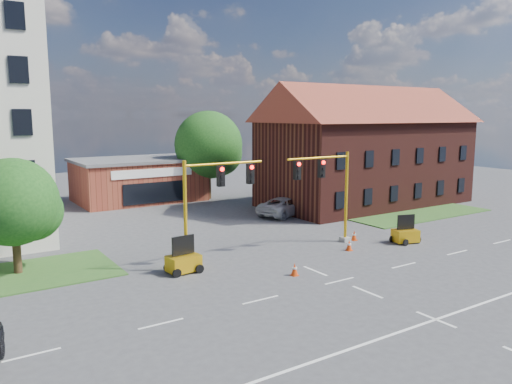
% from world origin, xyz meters
% --- Properties ---
extents(ground, '(120.00, 120.00, 0.00)m').
position_xyz_m(ground, '(0.00, 0.00, 0.00)').
color(ground, '#424244').
rests_on(ground, ground).
extents(grass_verge_ne, '(14.00, 4.00, 0.08)m').
position_xyz_m(grass_verge_ne, '(18.00, 9.00, 0.04)').
color(grass_verge_ne, '#2E5B22').
rests_on(grass_verge_ne, ground).
extents(lane_markings, '(60.00, 36.00, 0.01)m').
position_xyz_m(lane_markings, '(0.00, -3.00, 0.01)').
color(lane_markings, white).
rests_on(lane_markings, ground).
extents(brick_shop, '(12.40, 8.40, 4.30)m').
position_xyz_m(brick_shop, '(0.00, 29.98, 2.16)').
color(brick_shop, maroon).
rests_on(brick_shop, ground).
extents(townhouse_row, '(21.00, 11.00, 11.50)m').
position_xyz_m(townhouse_row, '(18.00, 16.00, 5.93)').
color(townhouse_row, '#461A15').
rests_on(townhouse_row, ground).
extents(tree_large, '(7.32, 6.97, 9.08)m').
position_xyz_m(tree_large, '(6.86, 27.08, 5.36)').
color(tree_large, '#392714').
rests_on(tree_large, ground).
extents(tree_nw_front, '(5.00, 4.76, 6.39)m').
position_xyz_m(tree_nw_front, '(-13.76, 10.58, 3.84)').
color(tree_nw_front, '#392714').
rests_on(tree_nw_front, ground).
extents(signal_mast_west, '(5.30, 0.60, 6.20)m').
position_xyz_m(signal_mast_west, '(-4.36, 6.00, 3.92)').
color(signal_mast_west, gray).
rests_on(signal_mast_west, ground).
extents(signal_mast_east, '(5.30, 0.60, 6.20)m').
position_xyz_m(signal_mast_east, '(4.36, 6.00, 3.92)').
color(signal_mast_east, gray).
rests_on(signal_mast_east, ground).
extents(trailer_west, '(1.85, 1.32, 1.99)m').
position_xyz_m(trailer_west, '(-6.27, 5.81, 0.62)').
color(trailer_west, gold).
rests_on(trailer_west, ground).
extents(trailer_east, '(1.89, 1.53, 1.86)m').
position_xyz_m(trailer_east, '(9.18, 3.48, 0.58)').
color(trailer_east, gold).
rests_on(trailer_east, ground).
extents(cone_a, '(0.40, 0.40, 0.70)m').
position_xyz_m(cone_a, '(-1.45, 2.00, 0.34)').
color(cone_a, '#E63F0C').
rests_on(cone_a, ground).
extents(cone_b, '(0.40, 0.40, 0.70)m').
position_xyz_m(cone_b, '(-4.96, 8.27, 0.34)').
color(cone_b, '#E63F0C').
rests_on(cone_b, ground).
extents(cone_c, '(0.40, 0.40, 0.70)m').
position_xyz_m(cone_c, '(4.58, 4.11, 0.34)').
color(cone_c, '#E63F0C').
rests_on(cone_c, ground).
extents(cone_d, '(0.40, 0.40, 0.70)m').
position_xyz_m(cone_d, '(6.72, 5.87, 0.34)').
color(cone_d, '#E63F0C').
rests_on(cone_d, ground).
extents(pickup_white, '(6.22, 4.24, 1.58)m').
position_xyz_m(pickup_white, '(8.00, 15.59, 0.79)').
color(pickup_white, silver).
rests_on(pickup_white, ground).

